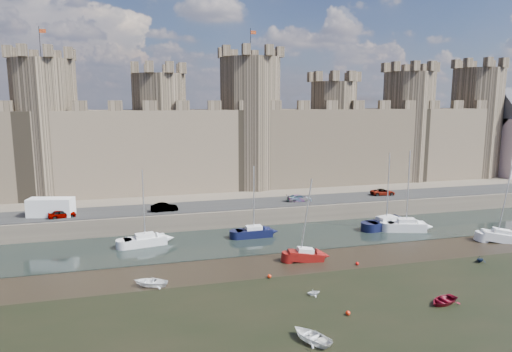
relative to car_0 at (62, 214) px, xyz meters
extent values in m
plane|color=black|center=(28.19, -32.30, -3.10)|extent=(160.00, 160.00, 0.00)
cube|color=black|center=(28.19, -8.30, -3.06)|extent=(160.00, 12.00, 0.08)
cube|color=#4C443A|center=(28.19, 27.70, -1.85)|extent=(160.00, 60.00, 2.50)
cube|color=black|center=(28.19, 1.70, -0.55)|extent=(160.00, 7.00, 0.10)
cube|color=#42382B|center=(28.19, 15.70, 6.40)|extent=(100.00, 9.00, 14.00)
cylinder|color=#42382B|center=(-3.81, 15.70, 10.40)|extent=(10.00, 10.00, 22.00)
cylinder|color=black|center=(-3.81, 15.70, 23.90)|extent=(0.10, 0.10, 5.00)
cube|color=#953213|center=(-3.31, 15.70, 25.70)|extent=(1.00, 0.03, 0.60)
cylinder|color=#42382B|center=(14.19, 15.70, 9.40)|extent=(9.00, 9.00, 20.00)
cylinder|color=#42382B|center=(30.19, 15.70, 10.90)|extent=(11.00, 11.00, 23.00)
cylinder|color=black|center=(30.19, 15.70, 24.90)|extent=(0.10, 0.10, 5.00)
cube|color=#953213|center=(30.69, 15.70, 26.70)|extent=(1.00, 0.03, 0.60)
cylinder|color=#42382B|center=(46.19, 15.70, 8.90)|extent=(9.00, 9.00, 19.00)
cylinder|color=#42382B|center=(62.19, 15.70, 9.90)|extent=(10.00, 10.00, 21.00)
cylinder|color=#42382B|center=(78.19, 15.70, 10.40)|extent=(10.00, 10.00, 22.00)
cube|color=#C4A7AC|center=(86.19, 13.70, 5.40)|extent=(8.50, 9.00, 12.00)
imported|color=gray|center=(0.00, 0.00, 0.00)|extent=(3.72, 2.05, 1.20)
imported|color=gray|center=(13.52, 0.09, 0.03)|extent=(3.85, 1.43, 1.26)
imported|color=gray|center=(34.30, 1.17, -0.03)|extent=(3.96, 1.68, 1.14)
imported|color=gray|center=(49.33, 1.98, -0.04)|extent=(4.18, 2.21, 1.12)
cube|color=white|center=(-1.53, 1.20, 0.68)|extent=(6.24, 3.59, 2.56)
cube|color=silver|center=(10.57, -7.21, -2.49)|extent=(5.44, 2.89, 1.05)
cube|color=silver|center=(10.57, -7.21, -1.73)|extent=(2.51, 1.79, 0.48)
cylinder|color=silver|center=(10.57, -7.21, 2.34)|extent=(0.14, 0.14, 8.61)
cube|color=black|center=(24.73, -7.27, -2.50)|extent=(4.80, 1.90, 1.04)
cube|color=silver|center=(24.73, -7.27, -1.74)|extent=(2.14, 1.32, 0.47)
cylinder|color=silver|center=(24.73, -7.27, 2.29)|extent=(0.14, 0.14, 8.53)
cube|color=silver|center=(46.01, -10.07, -2.40)|extent=(5.61, 3.49, 1.23)
cube|color=silver|center=(46.01, -10.07, -1.51)|extent=(2.65, 2.05, 0.56)
cylinder|color=silver|center=(46.01, -10.07, 3.26)|extent=(0.14, 0.14, 10.08)
cube|color=black|center=(44.12, -8.06, -2.43)|extent=(6.54, 3.62, 1.18)
cube|color=silver|center=(44.12, -8.06, -1.57)|extent=(3.03, 2.21, 0.54)
cylinder|color=silver|center=(44.12, -8.06, 2.99)|extent=(0.14, 0.14, 9.66)
cube|color=#650D0B|center=(28.16, -17.47, -2.58)|extent=(4.24, 2.07, 1.04)
cube|color=silver|center=(28.16, -17.47, -1.83)|extent=(1.93, 1.32, 0.47)
cylinder|color=silver|center=(28.16, -17.47, 2.18)|extent=(0.14, 0.14, 8.48)
cube|color=silver|center=(55.36, -17.39, -2.53)|extent=(5.18, 3.65, 1.14)
cube|color=silver|center=(55.36, -17.39, -1.70)|extent=(2.49, 2.06, 0.52)
cylinder|color=silver|center=(55.36, -17.39, 2.69)|extent=(0.14, 0.14, 9.30)
imported|color=silver|center=(22.21, -34.14, -2.75)|extent=(3.76, 4.14, 0.70)
imported|color=white|center=(25.49, -26.51, -2.77)|extent=(1.33, 1.18, 0.66)
imported|color=maroon|center=(36.16, -31.19, -2.79)|extent=(3.49, 2.94, 0.62)
imported|color=white|center=(10.78, -20.30, -2.76)|extent=(3.65, 2.92, 0.68)
imported|color=black|center=(47.12, -23.10, -2.75)|extent=(1.64, 1.53, 0.70)
sphere|color=red|center=(22.68, -21.40, -2.89)|extent=(0.42, 0.42, 0.42)
sphere|color=red|center=(33.23, -20.30, -2.91)|extent=(0.38, 0.38, 0.38)
sphere|color=red|center=(26.83, -30.99, -2.89)|extent=(0.42, 0.42, 0.42)
camera|label=1|loc=(9.80, -64.19, 15.11)|focal=32.00mm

